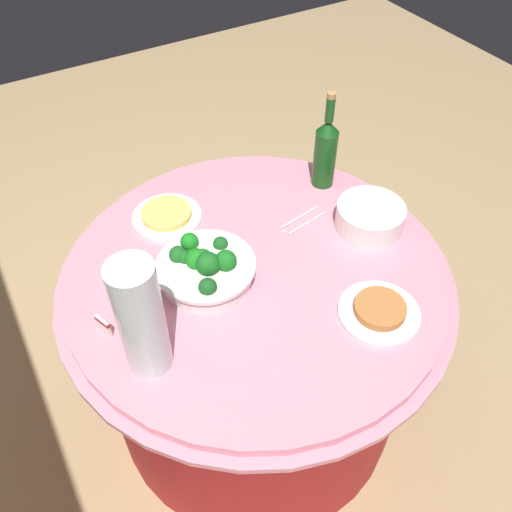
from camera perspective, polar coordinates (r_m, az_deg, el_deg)
name	(u,v)px	position (r m, az deg, el deg)	size (l,w,h in m)	color
ground_plane	(256,397)	(2.17, 0.00, -14.64)	(6.00, 6.00, 0.00)	tan
buffet_table	(256,341)	(1.85, 0.00, -8.94)	(1.16, 1.16, 0.74)	maroon
broccoli_bowl	(205,268)	(1.52, -5.33, -1.27)	(0.28, 0.28, 0.12)	white
plate_stack	(370,217)	(1.70, 11.89, 4.05)	(0.21, 0.21, 0.08)	white
wine_bottle	(325,151)	(1.80, 7.32, 10.88)	(0.07, 0.07, 0.34)	#134917
decorative_fruit_vase	(141,321)	(1.27, -11.95, -6.75)	(0.11, 0.11, 0.34)	silver
serving_tongs	(301,221)	(1.71, 4.79, 3.67)	(0.07, 0.17, 0.01)	silver
food_plate_peanuts	(379,311)	(1.49, 12.84, -5.64)	(0.22, 0.22, 0.04)	white
food_plate_noodles	(167,215)	(1.74, -9.37, 4.25)	(0.22, 0.22, 0.03)	white
label_placard_front	(103,324)	(1.46, -15.83, -6.88)	(0.05, 0.03, 0.05)	white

